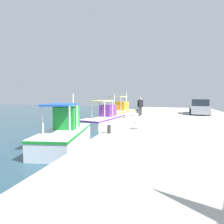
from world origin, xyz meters
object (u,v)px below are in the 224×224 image
fishing_boat_third (105,119)px  pelican (139,123)px  mooring_bollard_third (137,111)px  fishing_boat_second (65,134)px  fishing_boat_fourth (120,112)px  mooring_bollard_second (109,129)px  fisherman_standing (140,106)px  parked_car (199,107)px

fishing_boat_third → pelican: (-4.78, -3.62, 0.55)m
pelican → mooring_bollard_third: size_ratio=2.11×
mooring_bollard_third → fishing_boat_second: bearing=168.4°
fishing_boat_fourth → mooring_bollard_second: bearing=-169.3°
fishing_boat_third → mooring_bollard_third: fishing_boat_third is taller
fisherman_standing → fishing_boat_fourth: bearing=33.5°
fishing_boat_second → mooring_bollard_third: (11.44, -2.35, 0.30)m
fishing_boat_second → pelican: size_ratio=5.14×
fisherman_standing → mooring_bollard_third: (2.83, 0.65, -0.76)m
fishing_boat_second → fisherman_standing: bearing=-19.2°
pelican → mooring_bollard_second: (-1.51, 1.35, -0.18)m
fishing_boat_third → mooring_bollard_third: 5.18m
mooring_bollard_second → fishing_boat_third: bearing=19.8°
fishing_boat_fourth → mooring_bollard_third: fishing_boat_fourth is taller
fishing_boat_second → fisherman_standing: fishing_boat_second is taller
fishing_boat_second → fishing_boat_fourth: 13.22m
pelican → mooring_bollard_second: 2.03m
pelican → parked_car: parked_car is taller
pelican → fisherman_standing: fisherman_standing is taller
fishing_boat_second → mooring_bollard_second: bearing=-77.7°
pelican → mooring_bollard_third: pelican is taller
fisherman_standing → parked_car: size_ratio=0.41×
fishing_boat_second → mooring_bollard_third: bearing=-11.6°
parked_car → mooring_bollard_third: parked_car is taller
fishing_boat_third → fishing_boat_fourth: size_ratio=0.93×
fishing_boat_fourth → parked_car: (-1.01, -8.84, 0.85)m
fishing_boat_third → mooring_bollard_third: bearing=-26.1°
fishing_boat_second → fishing_boat_third: size_ratio=0.87×
fishing_boat_fourth → mooring_bollard_second: (-12.71, -2.41, 0.35)m
fishing_boat_second → fishing_boat_fourth: bearing=0.3°
fishing_boat_third → fishing_boat_fourth: fishing_boat_fourth is taller
fishing_boat_third → pelican: bearing=-142.9°
fishing_boat_fourth → mooring_bollard_second: fishing_boat_fourth is taller
mooring_bollard_third → pelican: bearing=-171.8°
fishing_boat_third → parked_car: fishing_boat_third is taller
fisherman_standing → mooring_bollard_third: size_ratio=3.96×
pelican → mooring_bollard_second: pelican is taller
fishing_boat_fourth → mooring_bollard_second: 12.94m
fishing_boat_fourth → parked_car: fishing_boat_fourth is taller
pelican → fishing_boat_second: bearing=118.6°
fishing_boat_second → mooring_bollard_second: (0.51, -2.35, 0.29)m
mooring_bollard_second → fishing_boat_fourth: bearing=10.7°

